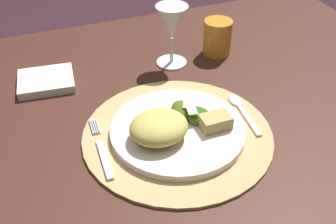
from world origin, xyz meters
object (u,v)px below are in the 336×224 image
(fork, at_px, (102,150))
(wine_glass, at_px, (172,25))
(dinner_plate, at_px, (178,130))
(spoon, at_px, (240,107))
(amber_tumbler, at_px, (217,37))
(dining_table, at_px, (134,153))
(napkin, at_px, (46,81))

(fork, bearing_deg, wine_glass, 46.94)
(dinner_plate, relative_size, spoon, 1.83)
(wine_glass, distance_m, amber_tumbler, 0.14)
(fork, relative_size, wine_glass, 1.16)
(spoon, height_order, amber_tumbler, amber_tumbler)
(dining_table, height_order, wine_glass, wine_glass)
(spoon, bearing_deg, wine_glass, 105.11)
(napkin, bearing_deg, dining_table, -47.32)
(spoon, distance_m, wine_glass, 0.25)
(napkin, height_order, wine_glass, wine_glass)
(spoon, distance_m, amber_tumbler, 0.24)
(dining_table, xyz_separation_m, dinner_plate, (0.06, -0.11, 0.13))
(spoon, relative_size, amber_tumbler, 1.60)
(fork, relative_size, spoon, 1.21)
(fork, xyz_separation_m, amber_tumbler, (0.36, 0.26, 0.04))
(spoon, distance_m, napkin, 0.43)
(amber_tumbler, bearing_deg, wine_glass, -177.63)
(amber_tumbler, bearing_deg, napkin, 178.75)
(dining_table, distance_m, dinner_plate, 0.18)
(fork, height_order, amber_tumbler, amber_tumbler)
(dinner_plate, distance_m, amber_tumbler, 0.34)
(dinner_plate, bearing_deg, spoon, 10.19)
(dinner_plate, distance_m, spoon, 0.15)
(wine_glass, relative_size, amber_tumbler, 1.67)
(amber_tumbler, bearing_deg, fork, -144.41)
(dinner_plate, xyz_separation_m, fork, (-0.15, 0.00, -0.00))
(wine_glass, bearing_deg, amber_tumbler, 2.37)
(dinner_plate, relative_size, wine_glass, 1.75)
(dinner_plate, height_order, amber_tumbler, amber_tumbler)
(dinner_plate, relative_size, amber_tumbler, 2.92)
(wine_glass, bearing_deg, dinner_plate, -109.19)
(dinner_plate, height_order, fork, dinner_plate)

